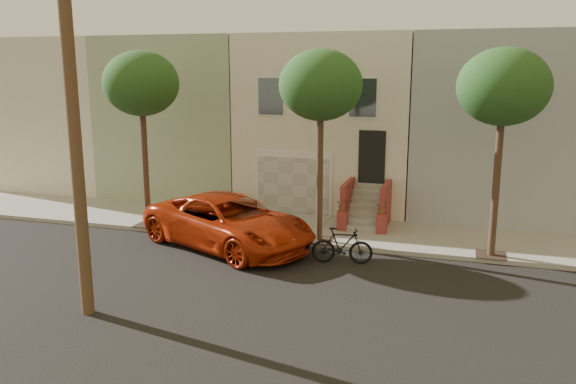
% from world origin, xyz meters
% --- Properties ---
extents(ground, '(90.00, 90.00, 0.00)m').
position_xyz_m(ground, '(0.00, 0.00, 0.00)').
color(ground, black).
rests_on(ground, ground).
extents(sidewalk, '(40.00, 3.70, 0.15)m').
position_xyz_m(sidewalk, '(0.00, 5.35, 0.07)').
color(sidewalk, gray).
rests_on(sidewalk, ground).
extents(house_row, '(33.10, 11.70, 7.00)m').
position_xyz_m(house_row, '(0.00, 11.19, 3.64)').
color(house_row, beige).
rests_on(house_row, sidewalk).
extents(tree_left, '(2.70, 2.57, 6.30)m').
position_xyz_m(tree_left, '(-5.50, 3.90, 5.26)').
color(tree_left, '#2D2116').
rests_on(tree_left, sidewalk).
extents(tree_mid, '(2.70, 2.57, 6.30)m').
position_xyz_m(tree_mid, '(1.00, 3.90, 5.26)').
color(tree_mid, '#2D2116').
rests_on(tree_mid, sidewalk).
extents(tree_right, '(2.70, 2.57, 6.30)m').
position_xyz_m(tree_right, '(6.50, 3.90, 5.26)').
color(tree_right, '#2D2116').
rests_on(tree_right, sidewalk).
extents(pickup_truck, '(6.82, 5.16, 1.72)m').
position_xyz_m(pickup_truck, '(-1.78, 2.72, 0.86)').
color(pickup_truck, '#B0280A').
rests_on(pickup_truck, ground).
extents(motorcycle, '(1.91, 0.81, 1.11)m').
position_xyz_m(motorcycle, '(2.15, 2.22, 0.56)').
color(motorcycle, black).
rests_on(motorcycle, ground).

